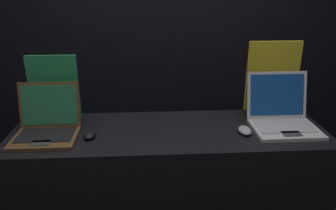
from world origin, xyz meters
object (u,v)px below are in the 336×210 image
laptop_front (47,125)px  laptop_back (282,115)px  promo_stand_back (272,80)px  promo_stand_front (54,90)px  mouse_back (245,130)px  mouse_front (90,135)px

laptop_front → laptop_back: (1.30, 0.05, 0.00)m
laptop_front → promo_stand_back: (1.30, 0.25, 0.15)m
promo_stand_front → mouse_back: bearing=-12.9°
mouse_front → promo_stand_front: 0.38m
promo_stand_front → promo_stand_back: size_ratio=0.87×
promo_stand_front → promo_stand_back: promo_stand_back is taller
mouse_front → laptop_front: bearing=169.9°
mouse_front → laptop_back: bearing=4.6°
promo_stand_front → laptop_back: 1.32m
laptop_front → promo_stand_back: size_ratio=0.72×
laptop_back → promo_stand_front: bearing=172.9°
mouse_back → laptop_front: bearing=178.0°
laptop_front → mouse_front: size_ratio=3.15×
promo_stand_front → promo_stand_back: 1.30m
laptop_front → mouse_front: laptop_front is taller
mouse_back → promo_stand_back: size_ratio=0.24×
laptop_front → promo_stand_back: 1.33m
promo_stand_back → promo_stand_front: bearing=-178.2°
laptop_front → laptop_back: size_ratio=0.92×
mouse_back → promo_stand_back: bearing=50.8°
mouse_back → laptop_back: bearing=19.4°
promo_stand_back → mouse_front: bearing=-164.9°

